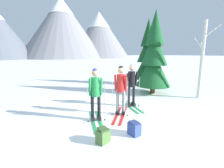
# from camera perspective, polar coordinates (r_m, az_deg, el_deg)

# --- Properties ---
(ground_plane) EXTENTS (400.00, 400.00, 0.00)m
(ground_plane) POSITION_cam_1_polar(r_m,az_deg,el_deg) (5.93, 0.62, -10.95)
(ground_plane) COLOR white
(skier_in_green) EXTENTS (0.80, 1.80, 1.75)m
(skier_in_green) POSITION_cam_1_polar(r_m,az_deg,el_deg) (5.18, -5.97, -3.06)
(skier_in_green) COLOR green
(skier_in_green) RESTS_ON ground
(skier_in_red) EXTENTS (1.35, 1.50, 1.80)m
(skier_in_red) POSITION_cam_1_polar(r_m,az_deg,el_deg) (5.65, 3.16, -1.49)
(skier_in_red) COLOR red
(skier_in_red) RESTS_ON ground
(skier_in_black) EXTENTS (0.65, 1.68, 1.80)m
(skier_in_black) POSITION_cam_1_polar(r_m,az_deg,el_deg) (6.61, 7.02, 0.48)
(skier_in_black) COLOR green
(skier_in_black) RESTS_ON ground
(pine_tree_near) EXTENTS (1.86, 1.86, 4.49)m
(pine_tree_near) POSITION_cam_1_polar(r_m,az_deg,el_deg) (9.02, 14.95, 9.54)
(pine_tree_near) COLOR #51381E
(pine_tree_near) RESTS_ON ground
(pine_tree_mid) EXTENTS (1.90, 1.90, 4.59)m
(pine_tree_mid) POSITION_cam_1_polar(r_m,az_deg,el_deg) (11.59, 12.70, 10.08)
(pine_tree_mid) COLOR #51381E
(pine_tree_mid) RESTS_ON ground
(birch_tree_tall) EXTENTS (0.79, 0.96, 3.76)m
(birch_tree_tall) POSITION_cam_1_polar(r_m,az_deg,el_deg) (8.89, 29.72, 7.77)
(birch_tree_tall) COLOR silver
(birch_tree_tall) RESTS_ON ground
(backpack_on_snow_front) EXTENTS (0.39, 0.34, 0.38)m
(backpack_on_snow_front) POSITION_cam_1_polar(r_m,az_deg,el_deg) (4.17, -3.25, -18.05)
(backpack_on_snow_front) COLOR #4C7238
(backpack_on_snow_front) RESTS_ON ground
(backpack_on_snow_beside) EXTENTS (0.27, 0.35, 0.38)m
(backpack_on_snow_beside) POSITION_cam_1_polar(r_m,az_deg,el_deg) (4.54, 8.03, -15.59)
(backpack_on_snow_beside) COLOR #384C99
(backpack_on_snow_beside) RESTS_ON ground
(mountain_ridge_distant) EXTENTS (105.32, 40.82, 28.46)m
(mountain_ridge_distant) POSITION_cam_1_polar(r_m,az_deg,el_deg) (83.40, -24.57, 17.35)
(mountain_ridge_distant) COLOR slate
(mountain_ridge_distant) RESTS_ON ground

